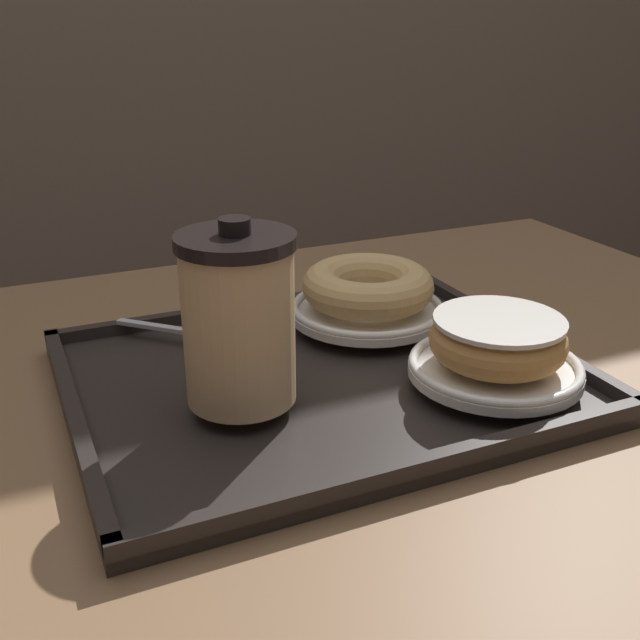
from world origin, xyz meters
TOP-DOWN VIEW (x-y plane):
  - cafe_table at (0.00, 0.00)m, footprint 1.02×0.78m
  - serving_tray at (-0.04, -0.00)m, footprint 0.43×0.34m
  - coffee_cup_front at (-0.12, -0.04)m, footprint 0.09×0.09m
  - plate_with_chocolate_donut at (0.09, -0.08)m, footprint 0.15×0.15m
  - donut_chocolate_glazed at (0.09, -0.08)m, footprint 0.11×0.11m
  - plate_with_plain_donut at (0.05, 0.08)m, footprint 0.15×0.15m
  - donut_plain at (0.05, 0.08)m, footprint 0.13×0.13m
  - spoon at (-0.09, 0.08)m, footprint 0.13×0.12m

SIDE VIEW (x-z plane):
  - cafe_table at x=0.00m, z-range 0.21..0.97m
  - serving_tray at x=-0.04m, z-range 0.76..0.78m
  - spoon at x=-0.09m, z-range 0.78..0.79m
  - plate_with_plain_donut at x=0.05m, z-range 0.78..0.80m
  - plate_with_chocolate_donut at x=0.09m, z-range 0.78..0.80m
  - donut_plain at x=0.05m, z-range 0.80..0.83m
  - donut_chocolate_glazed at x=0.09m, z-range 0.80..0.84m
  - coffee_cup_front at x=-0.12m, z-range 0.78..0.92m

